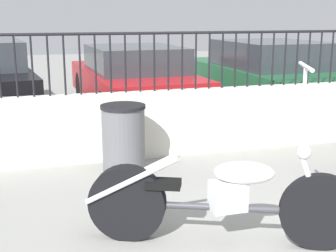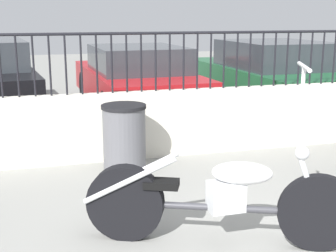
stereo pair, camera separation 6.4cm
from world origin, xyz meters
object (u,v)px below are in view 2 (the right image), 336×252
(motorcycle_dark_grey, at_px, (206,198))
(car_red, at_px, (136,79))
(car_green, at_px, (270,74))
(trash_bin, at_px, (124,138))

(motorcycle_dark_grey, relative_size, car_red, 0.48)
(car_red, distance_m, car_green, 2.67)
(motorcycle_dark_grey, distance_m, car_red, 5.40)
(car_red, bearing_deg, car_green, -98.80)
(trash_bin, xyz_separation_m, car_green, (3.51, 3.11, 0.27))
(car_red, xyz_separation_m, car_green, (2.65, -0.31, 0.03))
(trash_bin, height_order, car_green, car_green)
(motorcycle_dark_grey, bearing_deg, car_red, 107.16)
(trash_bin, relative_size, car_red, 0.19)
(trash_bin, relative_size, car_green, 0.18)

